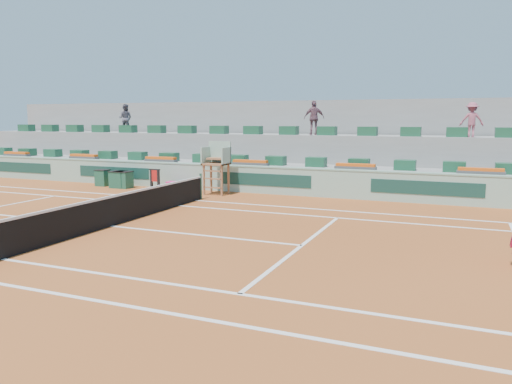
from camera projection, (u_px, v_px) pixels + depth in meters
ground at (111, 226)px, 16.02m from camera, size 90.00×90.00×0.00m
seating_tier_lower at (246, 174)px, 25.70m from camera, size 36.00×4.00×1.20m
seating_tier_upper at (257, 158)px, 27.06m from camera, size 36.00×2.40×2.60m
stadium_back_wall at (268, 140)px, 28.39m from camera, size 36.00×0.40×4.40m
player_bag at (176, 186)px, 24.01m from camera, size 0.92×0.41×0.41m
spectator_left at (125, 118)px, 29.24m from camera, size 0.95×0.83×1.66m
spectator_mid at (314, 118)px, 24.82m from camera, size 1.09×0.78×1.71m
spectator_right at (472, 120)px, 22.07m from camera, size 1.06×0.69×1.54m
court_lines at (111, 226)px, 16.01m from camera, size 23.89×11.09×0.01m
tennis_net at (111, 210)px, 15.94m from camera, size 0.10×11.97×1.10m
advertising_hoarding at (227, 178)px, 23.67m from camera, size 36.00×0.34×1.26m
umpire_chair at (217, 160)px, 22.63m from camera, size 1.10×0.90×2.40m
seat_row_lower at (238, 159)px, 24.76m from camera, size 32.90×0.60×0.44m
seat_row_upper at (253, 130)px, 26.29m from camera, size 32.90×0.60×0.44m
flower_planters at (204, 161)px, 24.61m from camera, size 26.80×0.36×0.28m
drink_cooler_a at (123, 180)px, 24.75m from camera, size 0.80×0.69×0.84m
drink_cooler_b at (119, 179)px, 24.82m from camera, size 0.79×0.69×0.84m
drink_cooler_c at (103, 178)px, 25.52m from camera, size 0.64×0.56×0.84m
towel_rack at (155, 178)px, 23.97m from camera, size 0.60×0.10×1.03m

